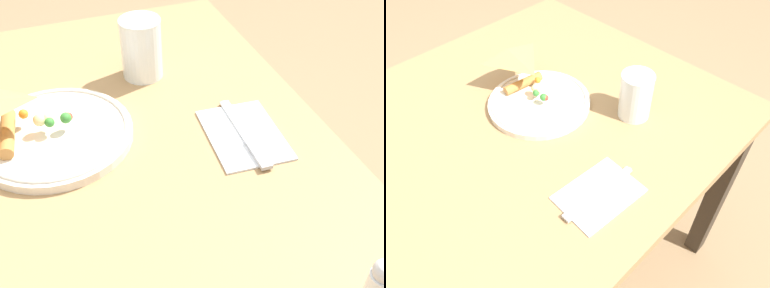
# 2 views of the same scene
# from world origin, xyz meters

# --- Properties ---
(ground_plane) EXTENTS (6.00, 6.00, 0.00)m
(ground_plane) POSITION_xyz_m (0.00, 0.00, 0.00)
(ground_plane) COLOR #997A56
(dining_table) EXTENTS (1.29, 0.90, 0.73)m
(dining_table) POSITION_xyz_m (0.00, 0.00, 0.64)
(dining_table) COLOR #A87F51
(dining_table) RESTS_ON ground_plane
(plate_pizza) EXTENTS (0.27, 0.27, 0.05)m
(plate_pizza) POSITION_xyz_m (0.20, 0.01, 0.74)
(plate_pizza) COLOR silver
(plate_pizza) RESTS_ON dining_table
(milk_glass) EXTENTS (0.08, 0.08, 0.12)m
(milk_glass) POSITION_xyz_m (0.35, -0.19, 0.78)
(milk_glass) COLOR white
(milk_glass) RESTS_ON dining_table
(napkin_folded) EXTENTS (0.18, 0.13, 0.00)m
(napkin_folded) POSITION_xyz_m (0.10, -0.30, 0.73)
(napkin_folded) COLOR silver
(napkin_folded) RESTS_ON dining_table
(butter_knife) EXTENTS (0.20, 0.03, 0.01)m
(butter_knife) POSITION_xyz_m (0.09, -0.30, 0.74)
(butter_knife) COLOR #B2B2B7
(butter_knife) RESTS_ON napkin_folded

